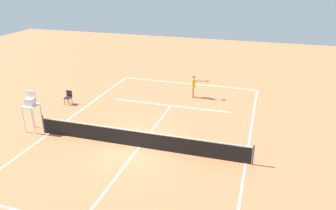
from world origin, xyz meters
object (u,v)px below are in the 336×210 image
(courtside_chair_mid, at_px, (68,97))
(umpire_chair, at_px, (31,105))
(player_serving, at_px, (194,84))
(tennis_ball, at_px, (214,103))

(courtside_chair_mid, bearing_deg, umpire_chair, 94.53)
(player_serving, relative_size, tennis_ball, 24.71)
(player_serving, height_order, tennis_ball, player_serving)
(tennis_ball, bearing_deg, courtside_chair_mid, 16.98)
(player_serving, xyz_separation_m, courtside_chair_mid, (8.11, 3.79, -0.46))
(player_serving, distance_m, umpire_chair, 11.16)
(tennis_ball, height_order, courtside_chair_mid, courtside_chair_mid)
(player_serving, height_order, umpire_chair, umpire_chair)
(player_serving, bearing_deg, tennis_ball, 49.89)
(player_serving, xyz_separation_m, tennis_ball, (-1.63, 0.82, -0.96))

